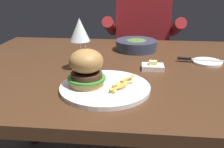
{
  "coord_description": "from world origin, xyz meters",
  "views": [
    {
      "loc": [
        0.05,
        -0.99,
        1.08
      ],
      "look_at": [
        -0.03,
        -0.22,
        0.78
      ],
      "focal_mm": 40.0,
      "sensor_mm": 36.0,
      "label": 1
    }
  ],
  "objects_px": {
    "burger_sandwich": "(86,68)",
    "wine_glass": "(80,32)",
    "bread_plate": "(207,62)",
    "diner_person": "(141,55)",
    "table_knife": "(196,59)",
    "main_plate": "(105,87)",
    "soup_bowl": "(136,45)",
    "butter_dish": "(153,67)"
  },
  "relations": [
    {
      "from": "burger_sandwich",
      "to": "wine_glass",
      "type": "distance_m",
      "value": 0.21
    },
    {
      "from": "burger_sandwich",
      "to": "wine_glass",
      "type": "bearing_deg",
      "value": 107.74
    },
    {
      "from": "bread_plate",
      "to": "diner_person",
      "type": "distance_m",
      "value": 0.77
    },
    {
      "from": "table_knife",
      "to": "main_plate",
      "type": "bearing_deg",
      "value": -138.02
    },
    {
      "from": "burger_sandwich",
      "to": "soup_bowl",
      "type": "height_order",
      "value": "burger_sandwich"
    },
    {
      "from": "table_knife",
      "to": "diner_person",
      "type": "xyz_separation_m",
      "value": [
        -0.22,
        0.69,
        -0.19
      ]
    },
    {
      "from": "burger_sandwich",
      "to": "table_knife",
      "type": "xyz_separation_m",
      "value": [
        0.42,
        0.32,
        -0.06
      ]
    },
    {
      "from": "table_knife",
      "to": "soup_bowl",
      "type": "xyz_separation_m",
      "value": [
        -0.26,
        0.18,
        0.01
      ]
    },
    {
      "from": "wine_glass",
      "to": "diner_person",
      "type": "relative_size",
      "value": 0.17
    },
    {
      "from": "burger_sandwich",
      "to": "diner_person",
      "type": "xyz_separation_m",
      "value": [
        0.2,
        1.01,
        -0.25
      ]
    },
    {
      "from": "bread_plate",
      "to": "table_knife",
      "type": "xyz_separation_m",
      "value": [
        -0.05,
        0.01,
        0.01
      ]
    },
    {
      "from": "main_plate",
      "to": "bread_plate",
      "type": "xyz_separation_m",
      "value": [
        0.41,
        0.32,
        -0.0
      ]
    },
    {
      "from": "table_knife",
      "to": "butter_dish",
      "type": "bearing_deg",
      "value": -150.22
    },
    {
      "from": "burger_sandwich",
      "to": "butter_dish",
      "type": "xyz_separation_m",
      "value": [
        0.23,
        0.21,
        -0.06
      ]
    },
    {
      "from": "burger_sandwich",
      "to": "diner_person",
      "type": "relative_size",
      "value": 0.11
    },
    {
      "from": "soup_bowl",
      "to": "diner_person",
      "type": "bearing_deg",
      "value": 85.36
    },
    {
      "from": "butter_dish",
      "to": "soup_bowl",
      "type": "bearing_deg",
      "value": 103.53
    },
    {
      "from": "butter_dish",
      "to": "diner_person",
      "type": "height_order",
      "value": "diner_person"
    },
    {
      "from": "soup_bowl",
      "to": "wine_glass",
      "type": "bearing_deg",
      "value": -124.31
    },
    {
      "from": "soup_bowl",
      "to": "butter_dish",
      "type": "bearing_deg",
      "value": -76.47
    },
    {
      "from": "burger_sandwich",
      "to": "bread_plate",
      "type": "distance_m",
      "value": 0.57
    },
    {
      "from": "main_plate",
      "to": "butter_dish",
      "type": "distance_m",
      "value": 0.27
    },
    {
      "from": "wine_glass",
      "to": "table_knife",
      "type": "xyz_separation_m",
      "value": [
        0.48,
        0.14,
        -0.14
      ]
    },
    {
      "from": "burger_sandwich",
      "to": "bread_plate",
      "type": "relative_size",
      "value": 1.07
    },
    {
      "from": "main_plate",
      "to": "soup_bowl",
      "type": "xyz_separation_m",
      "value": [
        0.1,
        0.5,
        0.02
      ]
    },
    {
      "from": "wine_glass",
      "to": "table_knife",
      "type": "height_order",
      "value": "wine_glass"
    },
    {
      "from": "main_plate",
      "to": "butter_dish",
      "type": "xyz_separation_m",
      "value": [
        0.17,
        0.21,
        0.0
      ]
    },
    {
      "from": "bread_plate",
      "to": "soup_bowl",
      "type": "height_order",
      "value": "soup_bowl"
    },
    {
      "from": "burger_sandwich",
      "to": "wine_glass",
      "type": "xyz_separation_m",
      "value": [
        -0.06,
        0.19,
        0.08
      ]
    },
    {
      "from": "bread_plate",
      "to": "table_knife",
      "type": "relative_size",
      "value": 0.63
    },
    {
      "from": "wine_glass",
      "to": "soup_bowl",
      "type": "bearing_deg",
      "value": 55.69
    },
    {
      "from": "wine_glass",
      "to": "butter_dish",
      "type": "xyz_separation_m",
      "value": [
        0.29,
        0.03,
        -0.14
      ]
    },
    {
      "from": "butter_dish",
      "to": "soup_bowl",
      "type": "relative_size",
      "value": 0.42
    },
    {
      "from": "burger_sandwich",
      "to": "main_plate",
      "type": "bearing_deg",
      "value": 1.01
    },
    {
      "from": "wine_glass",
      "to": "table_knife",
      "type": "bearing_deg",
      "value": 16.09
    },
    {
      "from": "main_plate",
      "to": "butter_dish",
      "type": "relative_size",
      "value": 3.4
    },
    {
      "from": "wine_glass",
      "to": "diner_person",
      "type": "height_order",
      "value": "diner_person"
    },
    {
      "from": "diner_person",
      "to": "bread_plate",
      "type": "bearing_deg",
      "value": -68.79
    },
    {
      "from": "burger_sandwich",
      "to": "bread_plate",
      "type": "height_order",
      "value": "burger_sandwich"
    },
    {
      "from": "main_plate",
      "to": "wine_glass",
      "type": "relative_size",
      "value": 1.45
    },
    {
      "from": "diner_person",
      "to": "soup_bowl",
      "type": "bearing_deg",
      "value": -94.64
    },
    {
      "from": "wine_glass",
      "to": "bread_plate",
      "type": "relative_size",
      "value": 1.65
    }
  ]
}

